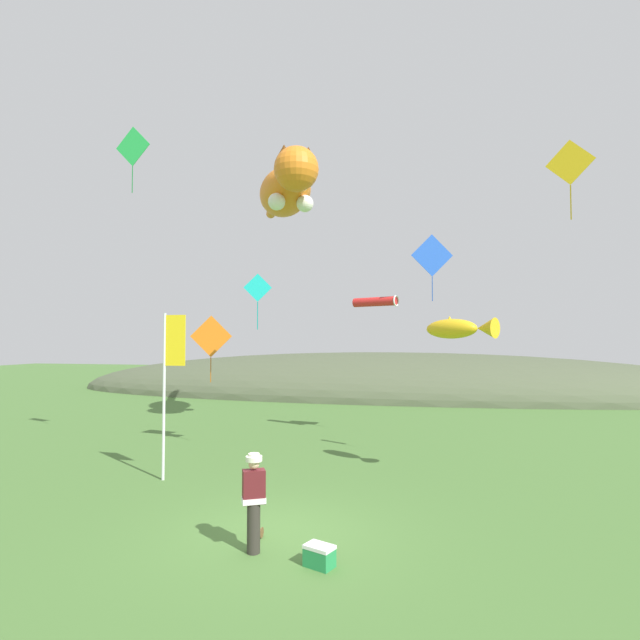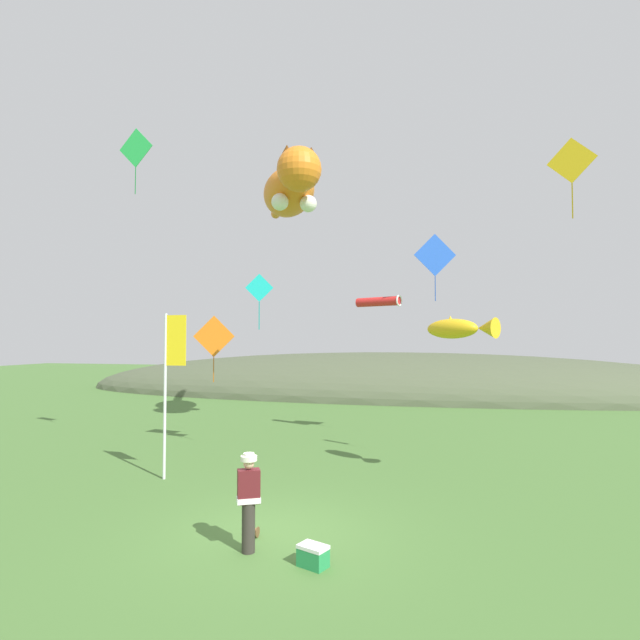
{
  "view_description": "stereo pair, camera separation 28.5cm",
  "coord_description": "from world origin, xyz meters",
  "views": [
    {
      "loc": [
        3.0,
        -9.5,
        3.83
      ],
      "look_at": [
        0.0,
        4.0,
        4.39
      ],
      "focal_mm": 28.0,
      "sensor_mm": 36.0,
      "label": 1
    },
    {
      "loc": [
        3.27,
        -9.43,
        3.83
      ],
      "look_at": [
        0.0,
        4.0,
        4.39
      ],
      "focal_mm": 28.0,
      "sensor_mm": 36.0,
      "label": 2
    }
  ],
  "objects": [
    {
      "name": "kite_diamond_orange",
      "position": [
        -4.71,
        7.15,
        3.95
      ],
      "size": [
        1.46,
        0.38,
        2.4
      ],
      "color": "orange"
    },
    {
      "name": "kite_diamond_teal",
      "position": [
        -2.45,
        5.73,
        5.5
      ],
      "size": [
        0.88,
        0.27,
        1.82
      ],
      "color": "#19BFBF"
    },
    {
      "name": "festival_attendant",
      "position": [
        -0.15,
        -0.84,
        0.95
      ],
      "size": [
        0.49,
        0.43,
        1.77
      ],
      "color": "#332D28",
      "rests_on": "ground"
    },
    {
      "name": "kite_diamond_gold",
      "position": [
        6.53,
        4.21,
        8.37
      ],
      "size": [
        1.11,
        0.43,
        2.08
      ],
      "color": "yellow"
    },
    {
      "name": "kite_tube_streamer",
      "position": [
        0.92,
        9.92,
        5.33
      ],
      "size": [
        1.88,
        1.09,
        0.44
      ],
      "color": "red"
    },
    {
      "name": "kite_giant_cat",
      "position": [
        -2.98,
        10.89,
        10.32
      ],
      "size": [
        4.13,
        7.04,
        2.32
      ],
      "color": "orange"
    },
    {
      "name": "kite_spool",
      "position": [
        -0.3,
        -0.17,
        0.1
      ],
      "size": [
        0.16,
        0.2,
        0.2
      ],
      "color": "olive",
      "rests_on": "ground"
    },
    {
      "name": "kite_diamond_green",
      "position": [
        -6.66,
        5.14,
        10.28
      ],
      "size": [
        1.34,
        0.14,
        2.24
      ],
      "color": "green"
    },
    {
      "name": "picnic_cooler",
      "position": [
        1.13,
        -1.12,
        0.18
      ],
      "size": [
        0.58,
        0.49,
        0.36
      ],
      "color": "#268C4C",
      "rests_on": "ground"
    },
    {
      "name": "ground_plane",
      "position": [
        0.0,
        0.0,
        0.0
      ],
      "size": [
        120.0,
        120.0,
        0.0
      ],
      "primitive_type": "plane",
      "color": "#477033"
    },
    {
      "name": "kite_diamond_blue",
      "position": [
        3.07,
        9.05,
        6.91
      ],
      "size": [
        1.5,
        0.44,
        2.45
      ],
      "color": "blue"
    },
    {
      "name": "distant_hill_ridge",
      "position": [
        0.0,
        27.03,
        0.0
      ],
      "size": [
        48.89,
        14.7,
        5.86
      ],
      "color": "#4C563D",
      "rests_on": "ground"
    },
    {
      "name": "kite_fish_windsock",
      "position": [
        3.75,
        4.65,
        4.15
      ],
      "size": [
        2.04,
        1.6,
        0.64
      ],
      "color": "gold"
    },
    {
      "name": "festival_banner_pole",
      "position": [
        -4.05,
        3.04,
        3.0
      ],
      "size": [
        0.66,
        0.08,
        4.57
      ],
      "color": "silver",
      "rests_on": "ground"
    }
  ]
}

